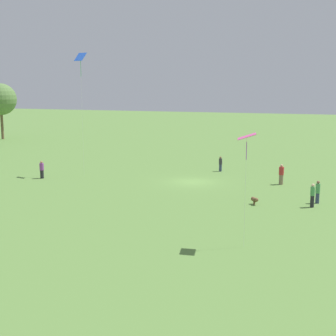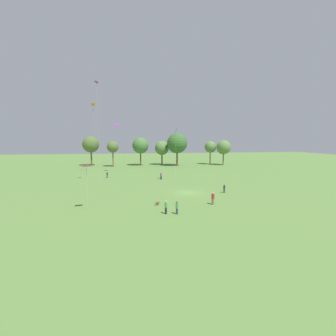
{
  "view_description": "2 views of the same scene",
  "coord_description": "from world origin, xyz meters",
  "px_view_note": "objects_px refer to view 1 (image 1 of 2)",
  "views": [
    {
      "loc": [
        -41.96,
        -12.78,
        9.0
      ],
      "look_at": [
        -5.82,
        0.38,
        2.29
      ],
      "focal_mm": 50.0,
      "sensor_mm": 36.0,
      "label": 1
    },
    {
      "loc": [
        -10.22,
        -39.94,
        9.92
      ],
      "look_at": [
        -4.24,
        -2.01,
        4.99
      ],
      "focal_mm": 24.0,
      "sensor_mm": 36.0,
      "label": 2
    }
  ],
  "objects_px": {
    "person_5": "(318,192)",
    "dog_0": "(255,200)",
    "person_2": "(42,170)",
    "person_4": "(220,164)",
    "kite_0": "(81,61)",
    "person_1": "(312,195)",
    "kite_1": "(247,139)",
    "person_0": "(281,175)"
  },
  "relations": [
    {
      "from": "person_0",
      "to": "kite_1",
      "type": "height_order",
      "value": "kite_1"
    },
    {
      "from": "person_5",
      "to": "kite_1",
      "type": "relative_size",
      "value": 0.28
    },
    {
      "from": "person_2",
      "to": "kite_0",
      "type": "distance_m",
      "value": 11.5
    },
    {
      "from": "kite_0",
      "to": "kite_1",
      "type": "bearing_deg",
      "value": 19.53
    },
    {
      "from": "person_2",
      "to": "person_4",
      "type": "relative_size",
      "value": 1.08
    },
    {
      "from": "person_1",
      "to": "person_2",
      "type": "bearing_deg",
      "value": 148.96
    },
    {
      "from": "person_1",
      "to": "kite_0",
      "type": "distance_m",
      "value": 25.92
    },
    {
      "from": "person_4",
      "to": "kite_0",
      "type": "bearing_deg",
      "value": 49.96
    },
    {
      "from": "person_5",
      "to": "dog_0",
      "type": "height_order",
      "value": "person_5"
    },
    {
      "from": "person_2",
      "to": "person_0",
      "type": "bearing_deg",
      "value": -162.86
    },
    {
      "from": "dog_0",
      "to": "person_0",
      "type": "bearing_deg",
      "value": -133.55
    },
    {
      "from": "person_1",
      "to": "kite_1",
      "type": "height_order",
      "value": "kite_1"
    },
    {
      "from": "person_0",
      "to": "kite_1",
      "type": "bearing_deg",
      "value": 170.33
    },
    {
      "from": "person_5",
      "to": "dog_0",
      "type": "relative_size",
      "value": 2.46
    },
    {
      "from": "kite_0",
      "to": "dog_0",
      "type": "distance_m",
      "value": 22.74
    },
    {
      "from": "person_0",
      "to": "kite_0",
      "type": "bearing_deg",
      "value": 85.96
    },
    {
      "from": "person_1",
      "to": "person_2",
      "type": "relative_size",
      "value": 1.04
    },
    {
      "from": "kite_0",
      "to": "person_2",
      "type": "bearing_deg",
      "value": -74.38
    },
    {
      "from": "person_4",
      "to": "dog_0",
      "type": "bearing_deg",
      "value": 136.39
    },
    {
      "from": "dog_0",
      "to": "kite_0",
      "type": "bearing_deg",
      "value": -55.73
    },
    {
      "from": "person_0",
      "to": "dog_0",
      "type": "bearing_deg",
      "value": 163.43
    },
    {
      "from": "person_4",
      "to": "dog_0",
      "type": "distance_m",
      "value": 14.48
    },
    {
      "from": "person_4",
      "to": "kite_0",
      "type": "relative_size",
      "value": 0.13
    },
    {
      "from": "person_1",
      "to": "person_4",
      "type": "relative_size",
      "value": 1.12
    },
    {
      "from": "person_2",
      "to": "person_5",
      "type": "relative_size",
      "value": 0.98
    },
    {
      "from": "person_1",
      "to": "person_5",
      "type": "xyz_separation_m",
      "value": [
        1.44,
        -0.32,
        -0.02
      ]
    },
    {
      "from": "person_4",
      "to": "kite_1",
      "type": "distance_m",
      "value": 24.69
    },
    {
      "from": "person_4",
      "to": "person_5",
      "type": "relative_size",
      "value": 0.9
    },
    {
      "from": "person_2",
      "to": "person_5",
      "type": "bearing_deg",
      "value": -178.13
    },
    {
      "from": "person_0",
      "to": "person_2",
      "type": "height_order",
      "value": "person_0"
    },
    {
      "from": "person_0",
      "to": "dog_0",
      "type": "relative_size",
      "value": 2.61
    },
    {
      "from": "person_2",
      "to": "dog_0",
      "type": "distance_m",
      "value": 21.95
    },
    {
      "from": "person_2",
      "to": "kite_1",
      "type": "bearing_deg",
      "value": 154.33
    },
    {
      "from": "person_0",
      "to": "person_4",
      "type": "bearing_deg",
      "value": 45.73
    },
    {
      "from": "person_4",
      "to": "kite_0",
      "type": "height_order",
      "value": "kite_0"
    },
    {
      "from": "person_1",
      "to": "person_2",
      "type": "xyz_separation_m",
      "value": [
        2.62,
        25.89,
        -0.06
      ]
    },
    {
      "from": "person_1",
      "to": "kite_0",
      "type": "bearing_deg",
      "value": 140.69
    },
    {
      "from": "kite_1",
      "to": "person_4",
      "type": "bearing_deg",
      "value": -129.82
    },
    {
      "from": "person_2",
      "to": "kite_0",
      "type": "xyz_separation_m",
      "value": [
        3.12,
        -2.95,
        10.67
      ]
    },
    {
      "from": "person_4",
      "to": "person_5",
      "type": "distance_m",
      "value": 15.22
    },
    {
      "from": "person_4",
      "to": "person_1",
      "type": "bearing_deg",
      "value": 151.18
    },
    {
      "from": "person_1",
      "to": "kite_1",
      "type": "distance_m",
      "value": 12.22
    }
  ]
}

